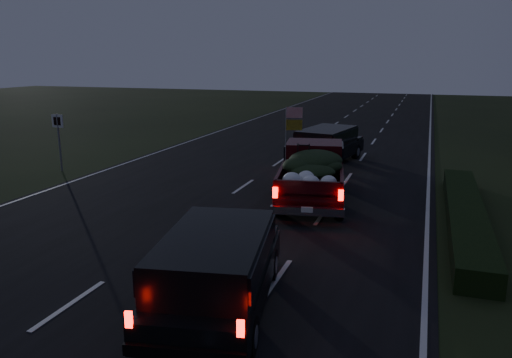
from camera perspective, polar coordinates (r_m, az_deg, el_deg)
The scene contains 7 objects.
ground at distance 14.83m, azimuth -8.26°, elevation -5.50°, with size 120.00×120.00×0.00m, color black.
road_asphalt at distance 14.82m, azimuth -8.26°, elevation -5.47°, with size 14.00×120.00×0.02m, color black.
hedge_row at distance 16.11m, azimuth 22.81°, elevation -3.77°, with size 1.00×10.00×0.60m, color black.
route_sign at distance 23.21m, azimuth -21.64°, elevation 4.85°, with size 0.55×0.08×2.50m.
pickup_truck at distance 17.29m, azimuth 6.49°, elevation 1.03°, with size 2.99×5.75×2.87m.
lead_suv at distance 23.68m, azimuth 8.18°, elevation 4.25°, with size 2.77×4.94×1.34m.
rear_suv at distance 9.69m, azimuth -4.54°, elevation -9.64°, with size 2.72×4.89×1.33m.
Camera 1 is at (6.52, -12.41, 4.84)m, focal length 35.00 mm.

